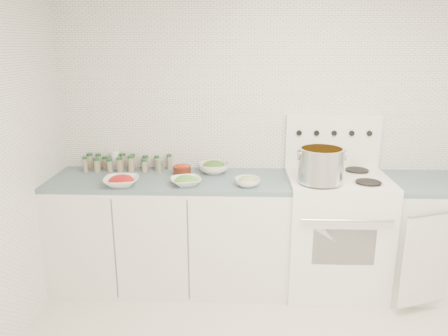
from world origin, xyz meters
The scene contains 13 objects.
room_walls centered at (0.00, 0.00, 1.56)m, with size 3.54×3.04×2.52m.
counter_left centered at (-0.82, 1.19, 0.45)m, with size 1.85×0.62×0.90m.
stove centered at (0.48, 1.19, 0.50)m, with size 0.76×0.70×1.36m.
counter_right centered at (1.30, 1.19, 0.45)m, with size 0.89×0.77×0.90m.
stock_pot centered at (0.31, 1.01, 1.08)m, with size 0.34×0.32×0.25m.
bowl_tomato centered at (-1.15, 1.00, 0.94)m, with size 0.28×0.28×0.09m.
bowl_snowpea centered at (-0.67, 1.03, 0.93)m, with size 0.28×0.28×0.07m.
bowl_broccoli centered at (-0.49, 1.36, 0.95)m, with size 0.30×0.30×0.10m.
bowl_zucchini centered at (-0.22, 1.02, 0.94)m, with size 0.20×0.20×0.08m.
bowl_pepper centered at (-0.74, 1.30, 0.94)m, with size 0.14×0.14×0.09m.
salt_canister centered at (-1.31, 1.45, 0.97)m, with size 0.07×0.07×0.15m, color white.
tin_can centered at (-0.93, 1.39, 0.95)m, with size 0.08×0.08×0.10m, color #ABA591.
spice_cluster centered at (-1.26, 1.40, 0.96)m, with size 0.71×0.15×0.14m.
Camera 1 is at (-0.28, -2.04, 1.90)m, focal length 35.00 mm.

